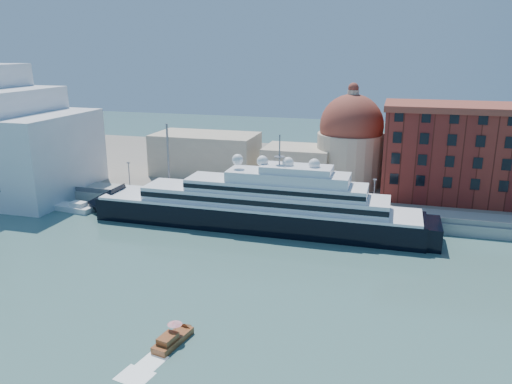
% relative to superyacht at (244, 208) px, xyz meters
% --- Properties ---
extents(ground, '(400.00, 400.00, 0.00)m').
position_rel_superyacht_xyz_m(ground, '(-2.71, -23.00, -4.20)').
color(ground, '#365E59').
rests_on(ground, ground).
extents(quay, '(180.00, 10.00, 2.50)m').
position_rel_superyacht_xyz_m(quay, '(-2.71, 11.00, -2.95)').
color(quay, gray).
rests_on(quay, ground).
extents(land, '(260.00, 72.00, 2.00)m').
position_rel_superyacht_xyz_m(land, '(-2.71, 52.00, -3.20)').
color(land, slate).
rests_on(land, ground).
extents(quay_fence, '(180.00, 0.10, 1.20)m').
position_rel_superyacht_xyz_m(quay_fence, '(-2.71, 6.50, -1.10)').
color(quay_fence, slate).
rests_on(quay_fence, quay).
extents(superyacht, '(81.43, 11.29, 24.34)m').
position_rel_superyacht_xyz_m(superyacht, '(0.00, 0.00, 0.00)').
color(superyacht, black).
rests_on(superyacht, ground).
extents(service_barge, '(11.74, 5.29, 2.55)m').
position_rel_superyacht_xyz_m(service_barge, '(-43.32, -1.00, -3.47)').
color(service_barge, white).
rests_on(service_barge, ground).
extents(water_taxi, '(3.48, 7.03, 3.20)m').
position_rel_superyacht_xyz_m(water_taxi, '(4.28, -46.79, -3.43)').
color(water_taxi, maroon).
rests_on(water_taxi, ground).
extents(warehouse, '(43.00, 19.00, 23.25)m').
position_rel_superyacht_xyz_m(warehouse, '(49.29, 29.00, 9.59)').
color(warehouse, maroon).
rests_on(warehouse, land).
extents(church, '(66.00, 18.00, 25.50)m').
position_rel_superyacht_xyz_m(church, '(3.68, 34.72, 6.71)').
color(church, beige).
rests_on(church, land).
extents(lamp_posts, '(120.80, 2.40, 18.00)m').
position_rel_superyacht_xyz_m(lamp_posts, '(-15.38, 9.27, 5.64)').
color(lamp_posts, slate).
rests_on(lamp_posts, quay).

